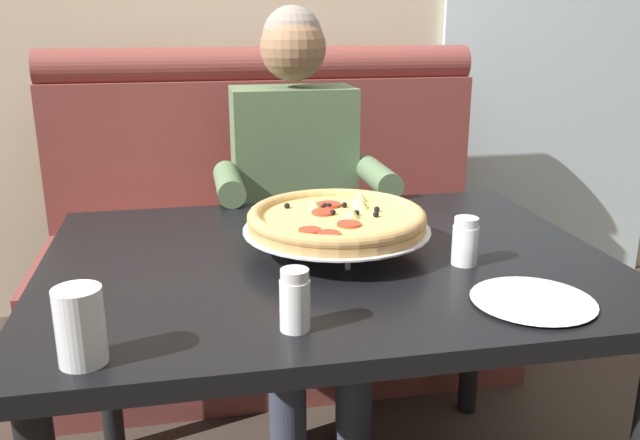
{
  "coord_description": "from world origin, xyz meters",
  "views": [
    {
      "loc": [
        -0.29,
        -1.37,
        1.24
      ],
      "look_at": [
        -0.02,
        -0.03,
        0.82
      ],
      "focal_mm": 37.32,
      "sensor_mm": 36.0,
      "label": 1
    }
  ],
  "objects_px": {
    "plate_near_left": "(533,298)",
    "patio_chair": "(500,142)",
    "booth_bench": "(275,252)",
    "dining_table": "(327,290)",
    "diner_main": "(299,188)",
    "pizza": "(337,220)",
    "shaker_oregano": "(295,304)",
    "shaker_parmesan": "(465,244)",
    "drinking_glass": "(81,330)"
  },
  "relations": [
    {
      "from": "shaker_parmesan",
      "to": "drinking_glass",
      "type": "distance_m",
      "value": 0.81
    },
    {
      "from": "shaker_oregano",
      "to": "plate_near_left",
      "type": "xyz_separation_m",
      "value": [
        0.46,
        0.02,
        -0.04
      ]
    },
    {
      "from": "shaker_parmesan",
      "to": "plate_near_left",
      "type": "height_order",
      "value": "shaker_parmesan"
    },
    {
      "from": "plate_near_left",
      "to": "drinking_glass",
      "type": "bearing_deg",
      "value": -175.01
    },
    {
      "from": "booth_bench",
      "to": "diner_main",
      "type": "distance_m",
      "value": 0.41
    },
    {
      "from": "pizza",
      "to": "patio_chair",
      "type": "distance_m",
      "value": 2.69
    },
    {
      "from": "shaker_oregano",
      "to": "shaker_parmesan",
      "type": "bearing_deg",
      "value": 30.18
    },
    {
      "from": "pizza",
      "to": "patio_chair",
      "type": "relative_size",
      "value": 0.49
    },
    {
      "from": "drinking_glass",
      "to": "diner_main",
      "type": "bearing_deg",
      "value": 64.06
    },
    {
      "from": "drinking_glass",
      "to": "shaker_parmesan",
      "type": "bearing_deg",
      "value": 20.9
    },
    {
      "from": "patio_chair",
      "to": "dining_table",
      "type": "bearing_deg",
      "value": -124.25
    },
    {
      "from": "booth_bench",
      "to": "diner_main",
      "type": "xyz_separation_m",
      "value": [
        0.05,
        -0.27,
        0.31
      ]
    },
    {
      "from": "diner_main",
      "to": "patio_chair",
      "type": "relative_size",
      "value": 1.48
    },
    {
      "from": "dining_table",
      "to": "plate_near_left",
      "type": "distance_m",
      "value": 0.47
    },
    {
      "from": "shaker_oregano",
      "to": "shaker_parmesan",
      "type": "relative_size",
      "value": 1.05
    },
    {
      "from": "drinking_glass",
      "to": "patio_chair",
      "type": "bearing_deg",
      "value": 52.85
    },
    {
      "from": "booth_bench",
      "to": "patio_chair",
      "type": "relative_size",
      "value": 1.9
    },
    {
      "from": "diner_main",
      "to": "plate_near_left",
      "type": "height_order",
      "value": "diner_main"
    },
    {
      "from": "booth_bench",
      "to": "drinking_glass",
      "type": "height_order",
      "value": "booth_bench"
    },
    {
      "from": "booth_bench",
      "to": "plate_near_left",
      "type": "bearing_deg",
      "value": -75.5
    },
    {
      "from": "shaker_oregano",
      "to": "plate_near_left",
      "type": "bearing_deg",
      "value": 2.68
    },
    {
      "from": "diner_main",
      "to": "pizza",
      "type": "distance_m",
      "value": 0.66
    },
    {
      "from": "pizza",
      "to": "drinking_glass",
      "type": "height_order",
      "value": "drinking_glass"
    },
    {
      "from": "booth_bench",
      "to": "shaker_parmesan",
      "type": "relative_size",
      "value": 15.56
    },
    {
      "from": "shaker_oregano",
      "to": "drinking_glass",
      "type": "distance_m",
      "value": 0.34
    },
    {
      "from": "dining_table",
      "to": "plate_near_left",
      "type": "bearing_deg",
      "value": -44.63
    },
    {
      "from": "plate_near_left",
      "to": "patio_chair",
      "type": "distance_m",
      "value": 2.84
    },
    {
      "from": "dining_table",
      "to": "shaker_parmesan",
      "type": "distance_m",
      "value": 0.33
    },
    {
      "from": "diner_main",
      "to": "dining_table",
      "type": "bearing_deg",
      "value": -94.21
    },
    {
      "from": "booth_bench",
      "to": "shaker_oregano",
      "type": "bearing_deg",
      "value": -95.73
    },
    {
      "from": "shaker_oregano",
      "to": "shaker_parmesan",
      "type": "distance_m",
      "value": 0.48
    },
    {
      "from": "patio_chair",
      "to": "diner_main",
      "type": "bearing_deg",
      "value": -133.33
    },
    {
      "from": "pizza",
      "to": "plate_near_left",
      "type": "bearing_deg",
      "value": -49.23
    },
    {
      "from": "booth_bench",
      "to": "shaker_parmesan",
      "type": "bearing_deg",
      "value": -74.95
    },
    {
      "from": "shaker_parmesan",
      "to": "patio_chair",
      "type": "relative_size",
      "value": 0.12
    },
    {
      "from": "diner_main",
      "to": "drinking_glass",
      "type": "height_order",
      "value": "diner_main"
    },
    {
      "from": "dining_table",
      "to": "patio_chair",
      "type": "distance_m",
      "value": 2.71
    },
    {
      "from": "booth_bench",
      "to": "patio_chair",
      "type": "distance_m",
      "value": 2.01
    },
    {
      "from": "booth_bench",
      "to": "shaker_oregano",
      "type": "xyz_separation_m",
      "value": [
        -0.13,
        -1.29,
        0.37
      ]
    },
    {
      "from": "plate_near_left",
      "to": "dining_table",
      "type": "bearing_deg",
      "value": 135.37
    },
    {
      "from": "plate_near_left",
      "to": "patio_chair",
      "type": "height_order",
      "value": "patio_chair"
    },
    {
      "from": "pizza",
      "to": "shaker_oregano",
      "type": "xyz_separation_m",
      "value": [
        -0.16,
        -0.37,
        -0.03
      ]
    },
    {
      "from": "shaker_oregano",
      "to": "patio_chair",
      "type": "relative_size",
      "value": 0.13
    },
    {
      "from": "dining_table",
      "to": "patio_chair",
      "type": "height_order",
      "value": "patio_chair"
    },
    {
      "from": "pizza",
      "to": "dining_table",
      "type": "bearing_deg",
      "value": -137.54
    },
    {
      "from": "shaker_oregano",
      "to": "booth_bench",
      "type": "bearing_deg",
      "value": 84.27
    },
    {
      "from": "pizza",
      "to": "shaker_parmesan",
      "type": "bearing_deg",
      "value": -27.12
    },
    {
      "from": "booth_bench",
      "to": "dining_table",
      "type": "xyz_separation_m",
      "value": [
        0.0,
        -0.94,
        0.24
      ]
    },
    {
      "from": "patio_chair",
      "to": "shaker_parmesan",
      "type": "bearing_deg",
      "value": -117.92
    },
    {
      "from": "plate_near_left",
      "to": "drinking_glass",
      "type": "xyz_separation_m",
      "value": [
        -0.8,
        -0.07,
        0.04
      ]
    }
  ]
}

